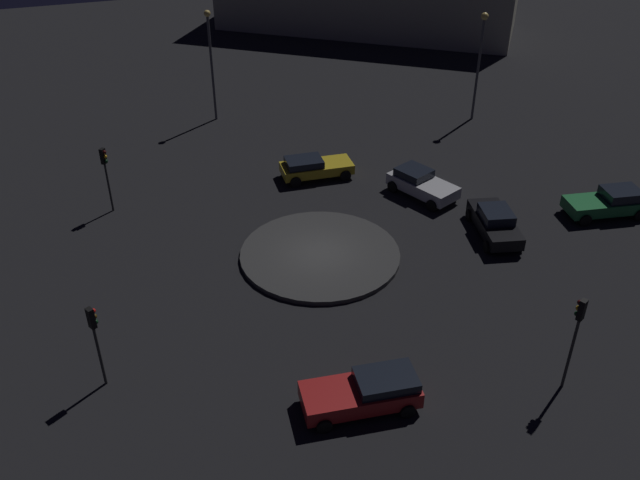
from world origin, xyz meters
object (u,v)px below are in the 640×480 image
object	(u,v)px
car_green	(609,202)
streetlamp_west	(211,54)
car_black	(495,222)
traffic_light_southwest	(106,167)
traffic_light_northeast	(577,327)
car_red	(365,392)
car_yellow	(314,167)
car_silver	(421,183)
traffic_light_southeast	(95,331)
streetlamp_northwest	(480,51)

from	to	relation	value
car_green	streetlamp_west	bearing A→B (deg)	-39.57
car_black	traffic_light_southwest	size ratio (longest dim) A/B	1.21
car_black	traffic_light_northeast	distance (m)	11.61
car_red	traffic_light_southwest	size ratio (longest dim) A/B	1.21
car_yellow	traffic_light_southwest	bearing A→B (deg)	-176.09
car_silver	car_black	bearing A→B (deg)	-4.06
traffic_light_northeast	streetlamp_west	distance (m)	32.21
car_green	streetlamp_west	size ratio (longest dim) A/B	0.61
car_yellow	car_silver	xyz separation A→B (m)	(4.12, 5.31, 0.05)
car_silver	traffic_light_southwest	size ratio (longest dim) A/B	1.18
streetlamp_west	car_silver	bearing A→B (deg)	31.50
traffic_light_southeast	streetlamp_northwest	xyz separation A→B (m)	(-19.25, 27.37, 2.25)
car_black	streetlamp_northwest	world-z (taller)	streetlamp_northwest
car_silver	streetlamp_northwest	bearing A→B (deg)	113.23
car_green	traffic_light_southeast	world-z (taller)	traffic_light_southeast
streetlamp_west	traffic_light_southwest	bearing A→B (deg)	-36.36
car_black	streetlamp_west	world-z (taller)	streetlamp_west
traffic_light_southeast	car_yellow	bearing A→B (deg)	18.64
car_yellow	car_silver	distance (m)	6.72
car_black	traffic_light_southwest	xyz separation A→B (m)	(-9.15, -19.32, 2.01)
car_red	car_green	distance (m)	20.55
car_black	traffic_light_southeast	size ratio (longest dim) A/B	1.23
car_green	car_red	bearing A→B (deg)	35.11
car_green	traffic_light_southeast	bearing A→B (deg)	18.18
car_red	car_yellow	bearing A→B (deg)	-96.61
car_silver	streetlamp_west	size ratio (longest dim) A/B	0.59
car_yellow	traffic_light_northeast	world-z (taller)	traffic_light_northeast
car_silver	traffic_light_southwest	bearing A→B (deg)	-126.51
car_green	streetlamp_northwest	distance (m)	15.18
car_black	streetlamp_northwest	bearing A→B (deg)	167.31
car_silver	traffic_light_northeast	xyz separation A→B (m)	(16.11, -1.40, 2.33)
car_black	car_green	xyz separation A→B (m)	(0.20, 7.19, 0.02)
car_black	car_silver	xyz separation A→B (m)	(-5.21, -1.87, 0.01)
traffic_light_southeast	streetlamp_northwest	bearing A→B (deg)	7.34
car_yellow	car_red	size ratio (longest dim) A/B	0.95
streetlamp_northwest	car_red	bearing A→B (deg)	-36.99
traffic_light_southeast	car_red	bearing A→B (deg)	-53.04
car_black	traffic_light_northeast	world-z (taller)	traffic_light_northeast
traffic_light_northeast	streetlamp_west	size ratio (longest dim) A/B	0.56
car_black	traffic_light_northeast	xyz separation A→B (m)	(10.89, -3.27, 2.34)
car_red	streetlamp_west	distance (m)	29.93
car_silver	traffic_light_southeast	size ratio (longest dim) A/B	1.19
car_green	car_silver	world-z (taller)	car_green
car_black	streetlamp_northwest	size ratio (longest dim) A/B	0.62
car_black	traffic_light_southeast	distance (m)	21.35
car_silver	streetlamp_west	distance (m)	18.15
traffic_light_southwest	traffic_light_northeast	bearing A→B (deg)	-11.32
traffic_light_southwest	streetlamp_northwest	world-z (taller)	streetlamp_northwest
car_red	car_green	world-z (taller)	car_green
car_yellow	streetlamp_northwest	bearing A→B (deg)	23.06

